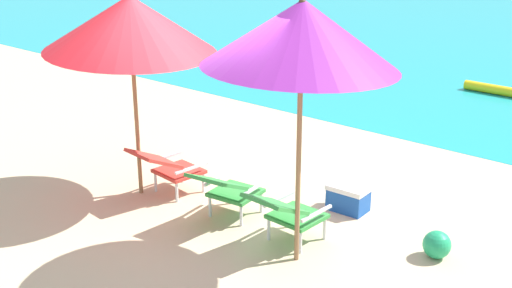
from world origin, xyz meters
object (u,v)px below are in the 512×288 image
(beach_umbrella_right, at_px, (302,34))
(lounge_chair_right, at_px, (287,211))
(lounge_chair_left, at_px, (167,166))
(beach_ball, at_px, (437,245))
(lounge_chair_center, at_px, (227,188))
(swim_buoy, at_px, (506,91))
(cooler_box, at_px, (348,198))
(beach_umbrella_left, at_px, (130,24))

(beach_umbrella_right, bearing_deg, lounge_chair_right, 146.12)
(lounge_chair_left, xyz_separation_m, beach_ball, (3.26, 0.69, -0.26))
(lounge_chair_center, bearing_deg, swim_buoy, 84.97)
(beach_umbrella_right, height_order, cooler_box, beach_umbrella_right)
(beach_umbrella_left, bearing_deg, cooler_box, 28.16)
(beach_umbrella_right, xyz_separation_m, cooler_box, (-0.21, 1.33, -2.17))
(lounge_chair_right, distance_m, cooler_box, 1.18)
(swim_buoy, bearing_deg, lounge_chair_left, -102.99)
(lounge_chair_right, relative_size, beach_umbrella_right, 0.34)
(lounge_chair_left, distance_m, lounge_chair_right, 1.91)
(swim_buoy, xyz_separation_m, beach_umbrella_right, (0.51, -7.42, 2.23))
(swim_buoy, xyz_separation_m, lounge_chair_right, (0.25, -7.24, 0.31))
(beach_umbrella_right, relative_size, cooler_box, 5.58)
(beach_umbrella_left, xyz_separation_m, beach_ball, (3.60, 0.85, -1.99))
(beach_umbrella_left, bearing_deg, beach_ball, 13.30)
(swim_buoy, relative_size, lounge_chair_center, 1.73)
(swim_buoy, height_order, lounge_chair_center, lounge_chair_center)
(lounge_chair_left, distance_m, cooler_box, 2.24)
(lounge_chair_right, height_order, cooler_box, lounge_chair_right)
(beach_umbrella_left, relative_size, beach_umbrella_right, 0.94)
(beach_umbrella_right, distance_m, beach_ball, 2.62)
(lounge_chair_right, bearing_deg, beach_umbrella_left, -178.10)
(beach_umbrella_left, bearing_deg, lounge_chair_left, 25.45)
(cooler_box, bearing_deg, swim_buoy, 92.87)
(lounge_chair_center, height_order, cooler_box, lounge_chair_center)
(beach_umbrella_right, bearing_deg, beach_umbrella_left, 177.71)
(swim_buoy, xyz_separation_m, lounge_chair_center, (-0.63, -7.20, 0.31))
(lounge_chair_right, distance_m, beach_umbrella_right, 1.95)
(lounge_chair_right, height_order, beach_umbrella_right, beach_umbrella_right)
(lounge_chair_left, bearing_deg, swim_buoy, 77.01)
(beach_umbrella_right, distance_m, cooler_box, 2.55)
(lounge_chair_center, bearing_deg, beach_ball, 18.03)
(swim_buoy, bearing_deg, cooler_box, -87.13)
(beach_ball, height_order, cooler_box, cooler_box)
(swim_buoy, distance_m, beach_umbrella_left, 7.85)
(lounge_chair_center, distance_m, beach_umbrella_right, 2.26)
(lounge_chair_center, height_order, beach_umbrella_right, beach_umbrella_right)
(swim_buoy, height_order, beach_umbrella_left, beach_umbrella_left)
(beach_ball, bearing_deg, lounge_chair_right, -150.22)
(swim_buoy, height_order, cooler_box, cooler_box)
(swim_buoy, relative_size, cooler_box, 3.32)
(cooler_box, bearing_deg, beach_ball, -16.17)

